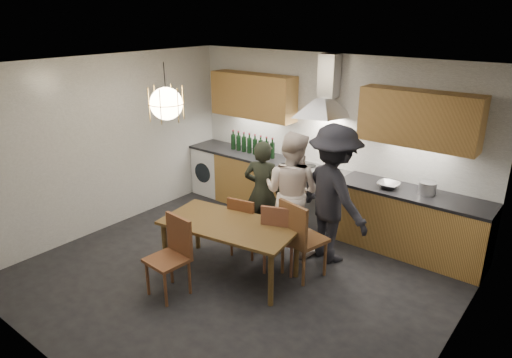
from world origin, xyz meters
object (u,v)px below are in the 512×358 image
Objects in this scene: stock_pot at (427,188)px; chair_front at (173,251)px; chair_back_left at (244,223)px; wine_bottles at (252,144)px; person_right at (333,194)px; mixing_bowl at (389,185)px; person_left at (262,192)px; dining_table at (229,229)px; person_mid at (291,192)px.

chair_front is at bearing -126.37° from stock_pot.
wine_bottles is at bearing -66.02° from chair_back_left.
chair_back_left is at bearing 88.98° from chair_front.
wine_bottles is at bearing -0.16° from person_right.
mixing_bowl is at bearing 64.51° from chair_front.
chair_front is 2.90m from wine_bottles.
person_left is 1.43m from wine_bottles.
person_right is at bearing 64.52° from chair_front.
person_left reaches higher than chair_front.
person_left is 0.81× the size of person_right.
dining_table is at bearing 77.36° from person_right.
chair_back_left is at bearing 80.81° from person_left.
chair_front is at bearing 68.77° from person_mid.
stock_pot is at bearing 58.01° from chair_front.
person_mid is 1.75m from wine_bottles.
chair_front is 3.14× the size of mixing_bowl.
dining_table is 1.88× the size of chair_front.
dining_table is at bearing -58.27° from wine_bottles.
chair_front reaches higher than dining_table.
chair_front is (-0.11, -1.17, 0.05)m from chair_back_left.
person_left is 0.88× the size of person_mid.
person_mid is 7.55× the size of stock_pot.
person_right reaches higher than dining_table.
chair_front is at bearing 69.97° from person_left.
stock_pot is at bearing -172.64° from person_left.
dining_table is 5.91× the size of mixing_bowl.
dining_table is 2.66m from stock_pot.
person_mid reaches higher than stock_pot.
dining_table is at bearing -123.05° from mixing_bowl.
chair_back_left is 0.59m from person_left.
wine_bottles reaches higher than dining_table.
chair_front is at bearing 73.21° from chair_back_left.
dining_table is 0.76m from chair_front.
stock_pot is at bearing -115.06° from person_right.
dining_table is 1.05× the size of person_mid.
wine_bottles reaches higher than mixing_bowl.
person_right is 2.20m from wine_bottles.
person_left reaches higher than mixing_bowl.
wine_bottles is (-1.08, 1.52, 0.58)m from chair_back_left.
stock_pot reaches higher than chair_front.
person_mid is at bearing -139.31° from mixing_bowl.
person_mid is 1.79m from stock_pot.
dining_table is at bearing 96.38° from chair_back_left.
person_left reaches higher than chair_back_left.
stock_pot is (1.50, 0.96, 0.13)m from person_mid.
chair_back_left is at bearing 50.80° from person_mid.
mixing_bowl is (1.49, 2.60, 0.39)m from chair_front.
dining_table is 2.07× the size of chair_back_left.
person_right is (1.04, 0.15, 0.18)m from person_left.
person_mid is 1.84× the size of wine_bottles.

